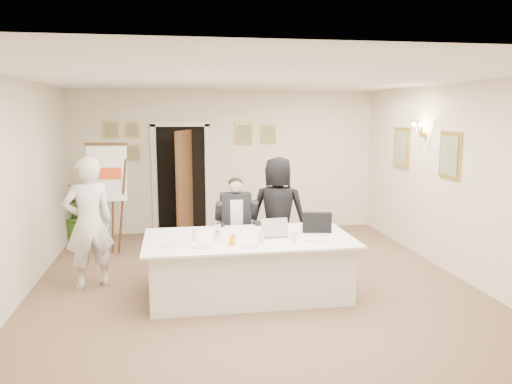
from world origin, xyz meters
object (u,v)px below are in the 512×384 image
Objects in this scene: standing_woman at (278,213)px; laptop_bag at (317,222)px; steel_jug at (217,236)px; seated_man at (236,224)px; potted_palm at (80,211)px; oj_glass at (232,240)px; paper_stack at (314,239)px; standing_man at (89,223)px; laptop at (273,225)px; flip_chart at (110,205)px; conference_table at (249,265)px.

laptop_bag is at bearing 128.09° from standing_woman.
steel_jug is at bearing -159.68° from laptop_bag.
steel_jug is at bearing -103.67° from seated_man.
potted_palm reaches higher than oj_glass.
seated_man is 5.27× the size of paper_stack.
potted_palm is (-0.60, 2.70, -0.35)m from standing_man.
laptop is 0.76m from steel_jug.
steel_jug is at bearing -55.32° from flip_chart.
standing_woman is 4.46× the size of laptop_bag.
steel_jug is (-0.74, -0.13, -0.08)m from laptop.
standing_man is 1.64× the size of potted_palm.
standing_man is at bearing -77.47° from potted_palm.
flip_chart is (-2.00, 2.20, 0.46)m from conference_table.
standing_man reaches higher than laptop.
flip_chart is 5.02× the size of laptop.
oj_glass is (-1.21, -0.47, -0.07)m from laptop_bag.
flip_chart is at bearing 124.36° from oj_glass.
standing_man reaches higher than seated_man.
oj_glass is (1.75, -2.56, -0.02)m from flip_chart.
seated_man is 11.04× the size of oj_glass.
standing_man is at bearing -163.69° from seated_man.
conference_table is 0.63m from oj_glass.
standing_woman reaches higher than steel_jug.
standing_woman is 13.29× the size of oj_glass.
flip_chart reaches higher than seated_man.
conference_table is 1.87× the size of seated_man.
conference_table is 1.29m from standing_woman.
seated_man reaches higher than conference_table.
oj_glass is (1.84, -0.99, -0.06)m from standing_man.
standing_man is 2.79m from potted_palm.
laptop is at bearing 34.11° from oj_glass.
laptop is at bearing -65.57° from seated_man.
flip_chart is at bearing -6.52° from standing_woman.
paper_stack is (0.83, -1.35, 0.07)m from seated_man.
seated_man is 0.66m from standing_woman.
seated_man is 1.58m from paper_stack.
laptop_bag is (0.34, -0.92, 0.05)m from standing_woman.
seated_man is (-0.03, 1.05, 0.32)m from conference_table.
flip_chart reaches higher than oj_glass.
standing_man is 13.85× the size of oj_glass.
laptop_bag is (0.98, -0.93, 0.19)m from seated_man.
laptop_bag is 1.30m from oj_glass.
potted_palm is at bearing 123.42° from oj_glass.
standing_woman is (0.61, 1.03, 0.47)m from conference_table.
paper_stack is (0.19, -1.33, -0.08)m from standing_woman.
seated_man is 2.11m from standing_man.
seated_man reaches higher than paper_stack.
conference_table is at bearing -51.09° from potted_palm.
standing_woman is 1.34m from paper_stack.
potted_palm reaches higher than laptop.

